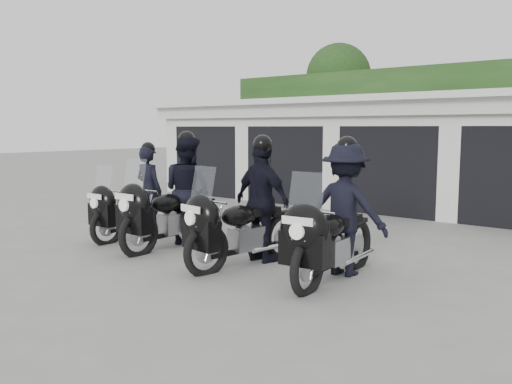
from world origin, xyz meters
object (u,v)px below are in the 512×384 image
Objects in this scene: police_bike_c at (253,208)px; police_bike_d at (340,216)px; police_bike_b at (179,196)px; police_bike_a at (137,199)px.

police_bike_c reaches higher than police_bike_d.
police_bike_b is at bearing -176.58° from police_bike_c.
police_bike_a is 1.20m from police_bike_b.
police_bike_b reaches higher than police_bike_d.
police_bike_b is 1.03× the size of police_bike_c.
police_bike_d is (3.36, 0.03, -0.02)m from police_bike_b.
police_bike_b is at bearing 175.59° from police_bike_d.
police_bike_c is (3.07, -0.13, 0.13)m from police_bike_a.
police_bike_a is at bearing 175.64° from police_bike_d.
police_bike_c reaches higher than police_bike_a.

